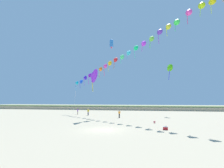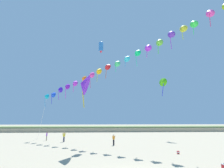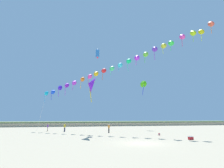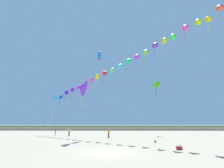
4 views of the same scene
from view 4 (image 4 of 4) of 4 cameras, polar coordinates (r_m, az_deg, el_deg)
The scene contains 11 objects.
ground_plane at distance 18.54m, azimuth -1.23°, elevation -21.36°, with size 240.00×240.00×0.00m, color tan.
dune_ridge at distance 65.56m, azimuth 0.37°, elevation -14.03°, with size 120.00×10.82×1.60m.
person_near_left at distance 42.09m, azimuth -17.97°, elevation -14.34°, with size 0.22×0.56×1.61m.
person_near_right at distance 39.08m, azimuth -13.79°, elevation -14.70°, with size 0.56×0.38×1.72m.
person_mid_center at distance 33.40m, azimuth -1.10°, elevation -15.64°, with size 0.53×0.34×1.60m.
kite_banner_string at distance 34.14m, azimuth 2.30°, elevation 6.46°, with size 32.32×20.25×20.33m.
large_kite_low_lead at distance 38.28m, azimuth -4.15°, elevation 9.08°, with size 1.06×1.07×2.25m.
large_kite_mid_trail at distance 44.35m, azimuth 14.08°, elevation -0.20°, with size 1.84×1.94×4.07m.
large_kite_high_solo at distance 29.18m, azimuth -9.78°, elevation -1.27°, with size 1.77×2.80×4.50m.
beach_cooler at distance 21.23m, azimuth 21.08°, elevation -18.83°, with size 0.58×0.41×0.46m.
beach_ball at distance 27.01m, azimuth 13.94°, elevation -17.72°, with size 0.36×0.36×0.36m.
Camera 4 is at (0.67, -18.28, 2.97)m, focal length 28.00 mm.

